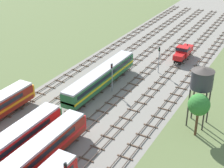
% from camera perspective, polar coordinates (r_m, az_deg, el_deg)
% --- Properties ---
extents(ground_plane, '(480.00, 480.00, 0.00)m').
position_cam_1_polar(ground_plane, '(69.46, 1.98, 0.49)').
color(ground_plane, '#5B6B3D').
extents(ballast_bed, '(26.66, 176.00, 0.01)m').
position_cam_1_polar(ballast_bed, '(69.45, 1.98, 0.50)').
color(ballast_bed, gray).
rests_on(ballast_bed, ground).
extents(track_far_left, '(2.40, 126.00, 0.29)m').
position_cam_1_polar(track_far_left, '(75.47, -5.34, 2.74)').
color(track_far_left, '#47382D').
rests_on(track_far_left, ground).
extents(track_left, '(2.40, 126.00, 0.29)m').
position_cam_1_polar(track_left, '(73.19, -2.40, 2.04)').
color(track_left, '#47382D').
rests_on(track_left, ground).
extents(track_centre_left, '(2.40, 126.00, 0.29)m').
position_cam_1_polar(track_centre_left, '(71.14, 0.73, 1.30)').
color(track_centre_left, '#47382D').
rests_on(track_centre_left, ground).
extents(track_centre, '(2.40, 126.00, 0.29)m').
position_cam_1_polar(track_centre, '(69.32, 4.02, 0.51)').
color(track_centre, '#47382D').
rests_on(track_centre, ground).
extents(track_centre_right, '(2.40, 126.00, 0.29)m').
position_cam_1_polar(track_centre_right, '(67.75, 7.48, -0.32)').
color(track_centre_right, '#47382D').
rests_on(track_centre_right, ground).
extents(track_right, '(2.40, 126.00, 0.29)m').
position_cam_1_polar(track_right, '(66.46, 11.09, -1.18)').
color(track_right, '#47382D').
rests_on(track_right, ground).
extents(diesel_railcar_centre_left_near, '(2.96, 20.50, 3.80)m').
position_cam_1_polar(diesel_railcar_centre_left_near, '(48.75, -17.15, -9.89)').
color(diesel_railcar_centre_left_near, red).
rests_on(diesel_railcar_centre_left_near, ground).
extents(diesel_railcar_centre_mid, '(2.96, 20.50, 3.80)m').
position_cam_1_polar(diesel_railcar_centre_mid, '(46.05, -13.07, -11.74)').
color(diesel_railcar_centre_mid, maroon).
rests_on(diesel_railcar_centre_mid, ground).
extents(passenger_coach_centre_left_far, '(2.96, 22.00, 3.80)m').
position_cam_1_polar(passenger_coach_centre_left_far, '(65.23, -1.85, 1.22)').
color(passenger_coach_centre_left_far, '#286638').
rests_on(passenger_coach_centre_left_far, ground).
extents(shunter_loco_centre_right_farther, '(2.74, 8.46, 3.10)m').
position_cam_1_polar(shunter_loco_centre_right_farther, '(80.52, 11.81, 5.30)').
color(shunter_loco_centre_right_farther, red).
rests_on(shunter_loco_centre_right_farther, ground).
extents(water_tower, '(3.57, 3.57, 9.97)m').
position_cam_1_polar(water_tower, '(53.56, 14.83, 0.80)').
color(water_tower, '#2D2826').
rests_on(water_tower, ground).
extents(signal_post_nearest, '(0.28, 0.47, 5.79)m').
position_cam_1_polar(signal_post_nearest, '(63.95, -0.00, 1.72)').
color(signal_post_nearest, gray).
rests_on(signal_post_nearest, ground).
extents(signal_post_mid, '(0.28, 0.47, 5.86)m').
position_cam_1_polar(signal_post_mid, '(72.32, 7.87, 4.56)').
color(signal_post_mid, gray).
rests_on(signal_post_mid, ground).
extents(lineside_tree_2, '(3.31, 3.31, 7.04)m').
position_cam_1_polar(lineside_tree_2, '(51.97, 14.33, -3.42)').
color(lineside_tree_2, '#4C331E').
rests_on(lineside_tree_2, ground).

